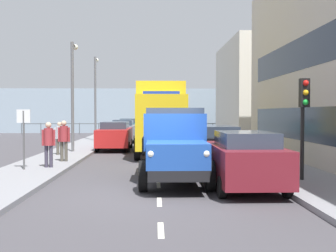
{
  "coord_description": "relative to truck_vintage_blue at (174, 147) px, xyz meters",
  "views": [
    {
      "loc": [
        0.11,
        11.46,
        2.28
      ],
      "look_at": [
        -0.57,
        -9.98,
        1.59
      ],
      "focal_mm": 44.47,
      "sensor_mm": 36.0,
      "label": 1
    }
  ],
  "objects": [
    {
      "name": "pedestrian_strolling",
      "position": [
        4.6,
        -5.01,
        0.03
      ],
      "size": [
        0.53,
        0.34,
        1.78
      ],
      "color": "#4C473D",
      "rests_on": "sidewalk_right"
    },
    {
      "name": "car_red_oppositeside_0",
      "position": [
        3.06,
        -12.12,
        -0.28
      ],
      "size": [
        1.97,
        4.69,
        1.72
      ],
      "color": "#B21E1E",
      "rests_on": "ground_plane"
    },
    {
      "name": "car_grey_oppositeside_1",
      "position": [
        3.06,
        -18.78,
        -0.28
      ],
      "size": [
        1.85,
        4.51,
        1.72
      ],
      "color": "slate",
      "rests_on": "ground_plane"
    },
    {
      "name": "traffic_light_near",
      "position": [
        -4.05,
        0.34,
        1.29
      ],
      "size": [
        0.28,
        0.41,
        3.2
      ],
      "color": "black",
      "rests_on": "sidewalk_left"
    },
    {
      "name": "car_maroon_kerbside_near",
      "position": [
        -2.03,
        1.04,
        -0.28
      ],
      "size": [
        1.94,
        4.21,
        1.72
      ],
      "color": "maroon",
      "rests_on": "ground_plane"
    },
    {
      "name": "pedestrian_couple_a",
      "position": [
        4.76,
        -3.02,
        0.01
      ],
      "size": [
        0.53,
        0.34,
        1.76
      ],
      "color": "#383342",
      "rests_on": "sidewalk_right"
    },
    {
      "name": "road_centreline_markings",
      "position": [
        0.51,
        -9.01,
        -1.17
      ],
      "size": [
        0.12,
        40.07,
        0.01
      ],
      "color": "silver",
      "rests_on": "ground_plane"
    },
    {
      "name": "sidewalk_right",
      "position": [
        5.31,
        -9.32,
        -1.1
      ],
      "size": [
        2.6,
        43.43,
        0.15
      ],
      "primitive_type": "cube",
      "color": "gray",
      "rests_on": "ground_plane"
    },
    {
      "name": "street_sign",
      "position": [
        5.53,
        -2.42,
        0.5
      ],
      "size": [
        0.5,
        0.07,
        2.25
      ],
      "color": "#4C4C4C",
      "rests_on": "sidewalk_right"
    },
    {
      "name": "lamp_post_far",
      "position": [
        5.18,
        -18.95,
        2.8
      ],
      "size": [
        0.32,
        1.14,
        6.41
      ],
      "color": "#59595B",
      "rests_on": "sidewalk_right"
    },
    {
      "name": "sea_horizon",
      "position": [
        0.51,
        -34.03,
        1.32
      ],
      "size": [
        80.0,
        0.8,
        5.0
      ],
      "primitive_type": "cube",
      "color": "#8C9EAD",
      "rests_on": "ground_plane"
    },
    {
      "name": "car_teal_oppositeside_2",
      "position": [
        3.06,
        -25.74,
        -0.28
      ],
      "size": [
        1.97,
        4.45,
        1.72
      ],
      "color": "#1E6670",
      "rests_on": "ground_plane"
    },
    {
      "name": "lamp_post_promenade",
      "position": [
        5.14,
        -9.87,
        2.58
      ],
      "size": [
        0.32,
        1.14,
        6.0
      ],
      "color": "#59595B",
      "rests_on": "sidewalk_right"
    },
    {
      "name": "building_far_block",
      "position": [
        -9.72,
        -23.06,
        2.99
      ],
      "size": [
        8.26,
        11.72,
        8.33
      ],
      "color": "beige",
      "rests_on": "ground_plane"
    },
    {
      "name": "lorry_cargo_yellow",
      "position": [
        0.32,
        -9.39,
        0.9
      ],
      "size": [
        2.58,
        8.2,
        3.87
      ],
      "color": "gold",
      "rests_on": "ground_plane"
    },
    {
      "name": "seawall_railing",
      "position": [
        0.51,
        -30.43,
        -0.26
      ],
      "size": [
        28.08,
        0.08,
        1.2
      ],
      "color": "#4C5156",
      "rests_on": "ground_plane"
    },
    {
      "name": "sidewalk_left",
      "position": [
        -4.29,
        -9.32,
        -1.1
      ],
      "size": [
        2.6,
        43.43,
        0.15
      ],
      "primitive_type": "cube",
      "color": "gray",
      "rests_on": "ground_plane"
    },
    {
      "name": "truck_vintage_blue",
      "position": [
        0.0,
        0.0,
        0.0
      ],
      "size": [
        2.17,
        5.64,
        2.43
      ],
      "color": "black",
      "rests_on": "ground_plane"
    },
    {
      "name": "car_black_kerbside_1",
      "position": [
        -2.03,
        -4.25,
        -0.28
      ],
      "size": [
        1.83,
        4.18,
        1.72
      ],
      "color": "black",
      "rests_on": "ground_plane"
    },
    {
      "name": "pedestrian_with_bag",
      "position": [
        5.45,
        -7.91,
        -0.05
      ],
      "size": [
        0.53,
        0.34,
        1.66
      ],
      "color": "#4C473D",
      "rests_on": "sidewalk_right"
    },
    {
      "name": "ground_plane",
      "position": [
        0.51,
        -9.32,
        -1.18
      ],
      "size": [
        80.0,
        80.0,
        0.0
      ],
      "primitive_type": "plane",
      "color": "#423F44"
    }
  ]
}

